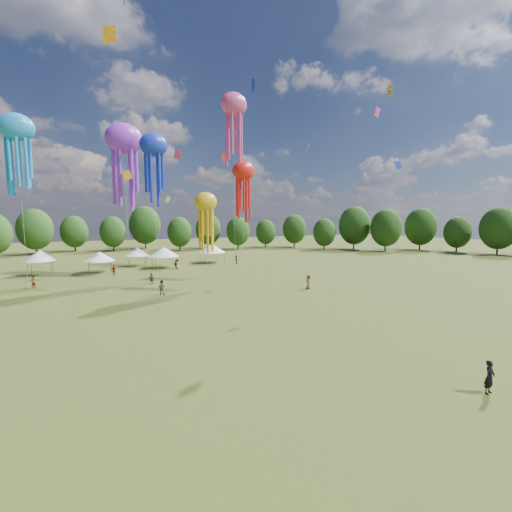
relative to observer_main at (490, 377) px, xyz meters
name	(u,v)px	position (x,y,z in m)	size (l,w,h in m)	color
ground	(360,428)	(-8.16, 0.78, -0.89)	(300.00, 300.00, 0.00)	#384416
observer_main	(490,377)	(0.00, 0.00, 0.00)	(0.65, 0.42, 1.78)	black
spectator_near	(162,288)	(-11.06, 31.10, 0.01)	(0.87, 0.68, 1.80)	gray
spectators_far	(188,269)	(-4.27, 44.78, -0.03)	(34.33, 27.84, 1.85)	gray
festival_tents	(144,252)	(-9.62, 56.13, 2.09)	(35.77, 10.51, 4.17)	#47474C
show_kites	(160,149)	(-8.18, 45.01, 19.18)	(36.54, 20.86, 32.11)	#162DCE
small_kites	(142,68)	(-10.91, 42.01, 29.53)	(77.03, 47.50, 44.35)	#162DCE
treeline	(126,232)	(-12.02, 63.29, 5.66)	(201.57, 95.24, 13.43)	#38281C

